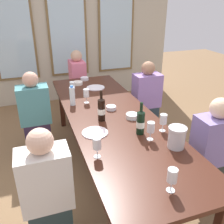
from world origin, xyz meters
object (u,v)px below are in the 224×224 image
Objects in this scene: tasting_bowl_3 at (111,108)px; water_bottle at (72,96)px; tasting_bowl_0 at (85,79)px; wine_glass_2 at (72,86)px; tasting_bowl_1 at (78,83)px; seated_person_1 at (146,101)px; tasting_bowl_2 at (132,116)px; wine_glass_3 at (163,120)px; wine_glass_4 at (86,94)px; seated_person_3 at (211,154)px; wine_bottle_0 at (141,122)px; seated_person_2 at (48,196)px; white_plate_0 at (96,88)px; metal_pitcher at (177,137)px; seated_person_0 at (36,117)px; wine_bottle_1 at (101,109)px; wine_glass_0 at (172,177)px; wine_glass_1 at (151,128)px; wine_glass_5 at (97,144)px; white_plate_1 at (95,133)px; seated_person_4 at (78,84)px; dining_table at (111,121)px.

tasting_bowl_3 is 0.49m from water_bottle.
tasting_bowl_0 is 0.72× the size of wine_glass_2.
seated_person_1 is (0.91, -0.44, -0.24)m from tasting_bowl_1.
wine_glass_2 is at bearing 116.95° from tasting_bowl_2.
wine_glass_4 is at bearing 119.71° from wine_glass_3.
tasting_bowl_2 is 0.12× the size of seated_person_3.
water_bottle is (-0.36, -0.90, 0.09)m from tasting_bowl_0.
wine_bottle_0 is 0.28× the size of seated_person_2.
wine_bottle_0 is at bearing -86.35° from tasting_bowl_0.
metal_pitcher is at bearing -81.80° from white_plate_0.
water_bottle is at bearing -32.09° from seated_person_0.
seated_person_0 is at bearing 90.00° from seated_person_2.
wine_glass_2 is at bearing 99.50° from wine_bottle_1.
tasting_bowl_0 is 0.63m from wine_glass_2.
seated_person_1 is at bearing 37.49° from tasting_bowl_3.
wine_bottle_0 is 1.63m from tasting_bowl_1.
wine_glass_0 is 1.67m from wine_glass_4.
seated_person_3 is at bearing -42.26° from seated_person_0.
wine_glass_1 is at bearing -71.71° from wine_glass_4.
white_plate_0 is at bearing 63.05° from seated_person_2.
metal_pitcher is 1.97m from tasting_bowl_1.
wine_glass_3 is at bearing -60.29° from wine_glass_4.
wine_glass_5 is (-0.54, -0.56, 0.10)m from tasting_bowl_2.
wine_glass_3 is 0.16× the size of seated_person_0.
metal_pitcher reaches higher than wine_glass_3.
water_bottle reaches higher than tasting_bowl_0.
white_plate_1 is at bearing -158.58° from tasting_bowl_2.
seated_person_4 is at bearing 81.85° from wine_glass_5.
wine_glass_3 is 1.67m from seated_person_0.
metal_pitcher is 0.37m from wine_bottle_0.
white_plate_1 is 1.03× the size of water_bottle.
white_plate_1 is at bearing -99.94° from tasting_bowl_0.
seated_person_1 is at bearing 90.00° from seated_person_3.
metal_pitcher is at bearing -58.41° from wine_bottle_0.
seated_person_1 is 1.00× the size of seated_person_2.
white_plate_1 is at bearing -135.78° from seated_person_1.
wine_bottle_1 is (0.14, 0.24, 0.12)m from white_plate_1.
water_bottle is (-0.34, 0.43, 0.18)m from dining_table.
wine_glass_0 is at bearing -30.16° from seated_person_2.
seated_person_0 is at bearing 129.96° from wine_bottle_1.
dining_table is 0.24m from tasting_bowl_2.
wine_bottle_0 is at bearing 80.28° from wine_glass_0.
wine_bottle_0 is at bearing 121.59° from metal_pitcher.
tasting_bowl_1 is 0.84× the size of wine_glass_3.
wine_glass_4 is at bearing -72.91° from wine_glass_2.
seated_person_4 is (-0.08, 0.88, -0.22)m from white_plate_0.
wine_glass_0 is 1.00× the size of wine_glass_1.
dining_table is 2.61× the size of seated_person_1.
wine_glass_1 is (0.09, -1.51, 0.12)m from white_plate_0.
seated_person_1 is at bearing 14.25° from water_bottle.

